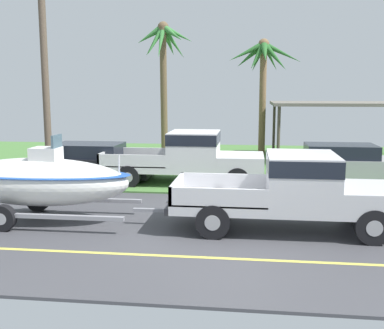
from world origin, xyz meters
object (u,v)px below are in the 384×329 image
object	(u,v)px
boat_on_trailer	(38,181)
parked_pickup_background	(193,155)
pickup_truck_towing	(300,188)
carport_awning	(352,105)
parked_sedan_near	(345,163)
palm_tree_near_left	(164,54)
utility_pole	(45,71)
parked_sedan_far	(93,162)
palm_tree_near_right	(262,65)

from	to	relation	value
boat_on_trailer	parked_pickup_background	bearing A→B (deg)	57.15
pickup_truck_towing	carport_awning	bearing A→B (deg)	73.46
parked_pickup_background	parked_sedan_near	size ratio (longest dim) A/B	1.32
boat_on_trailer	pickup_truck_towing	bearing A→B (deg)	0.00
palm_tree_near_left	utility_pole	distance (m)	8.24
parked_sedan_far	palm_tree_near_right	world-z (taller)	palm_tree_near_right
parked_sedan_near	parked_sedan_far	size ratio (longest dim) A/B	1.01
parked_pickup_background	parked_sedan_far	distance (m)	3.99
palm_tree_near_left	palm_tree_near_right	size ratio (longest dim) A/B	1.12
parked_pickup_background	carport_awning	size ratio (longest dim) A/B	0.79
carport_awning	utility_pole	distance (m)	14.15
parked_pickup_background	palm_tree_near_left	xyz separation A→B (m)	(-2.27, 6.63, 4.06)
pickup_truck_towing	palm_tree_near_right	distance (m)	13.90
pickup_truck_towing	utility_pole	size ratio (longest dim) A/B	0.73
parked_sedan_near	utility_pole	world-z (taller)	utility_pole
parked_pickup_background	carport_awning	xyz separation A→B (m)	(6.79, 6.70, 1.63)
boat_on_trailer	parked_pickup_background	distance (m)	6.29
parked_sedan_near	palm_tree_near_left	bearing A→B (deg)	146.10
pickup_truck_towing	palm_tree_near_left	world-z (taller)	palm_tree_near_left
parked_sedan_far	carport_awning	distance (m)	12.54
pickup_truck_towing	utility_pole	bearing A→B (deg)	152.79
parked_pickup_background	parked_sedan_far	size ratio (longest dim) A/B	1.33
boat_on_trailer	carport_awning	world-z (taller)	carport_awning
parked_sedan_far	utility_pole	size ratio (longest dim) A/B	0.58
pickup_truck_towing	parked_pickup_background	bearing A→B (deg)	121.40
parked_pickup_background	utility_pole	distance (m)	5.89
parked_pickup_background	parked_sedan_near	world-z (taller)	parked_pickup_background
palm_tree_near_left	palm_tree_near_right	xyz separation A→B (m)	(4.83, 1.48, -0.47)
palm_tree_near_left	pickup_truck_towing	bearing A→B (deg)	-65.25
pickup_truck_towing	utility_pole	distance (m)	9.69
carport_awning	utility_pole	bearing A→B (deg)	-146.56
boat_on_trailer	parked_pickup_background	world-z (taller)	boat_on_trailer
boat_on_trailer	parked_sedan_far	distance (m)	5.85
parked_sedan_far	palm_tree_near_left	distance (m)	7.74
boat_on_trailer	palm_tree_near_left	distance (m)	12.65
boat_on_trailer	parked_sedan_near	distance (m)	11.18
parked_sedan_far	utility_pole	world-z (taller)	utility_pole
palm_tree_near_right	parked_pickup_background	bearing A→B (deg)	-107.54
boat_on_trailer	carport_awning	distance (m)	15.82
carport_awning	palm_tree_near_right	xyz separation A→B (m)	(-4.22, 1.42, 1.96)
carport_awning	utility_pole	world-z (taller)	utility_pole
parked_pickup_background	carport_awning	distance (m)	9.67
pickup_truck_towing	palm_tree_near_left	bearing A→B (deg)	114.75
parked_sedan_near	palm_tree_near_right	bearing A→B (deg)	113.94
boat_on_trailer	palm_tree_near_right	size ratio (longest dim) A/B	1.02
pickup_truck_towing	parked_pickup_background	size ratio (longest dim) A/B	0.94
parked_sedan_far	carport_awning	bearing A→B (deg)	29.91
palm_tree_near_right	utility_pole	bearing A→B (deg)	-129.38
parked_sedan_near	parked_pickup_background	bearing A→B (deg)	-166.10
utility_pole	parked_pickup_background	bearing A→B (deg)	12.15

